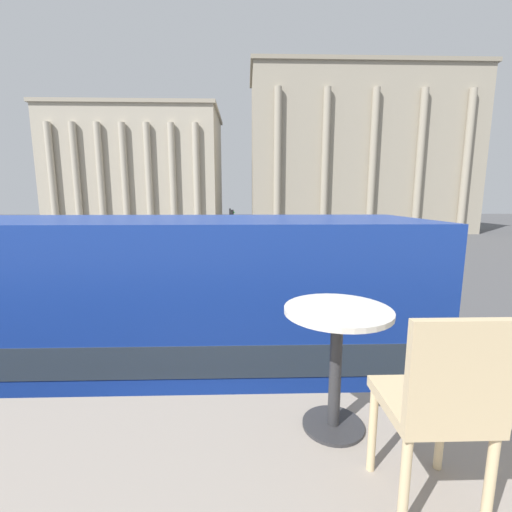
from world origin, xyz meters
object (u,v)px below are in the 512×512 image
at_px(traffic_light_near, 355,260).
at_px(pedestrian_white, 220,234).
at_px(car_white, 347,244).
at_px(traffic_light_mid, 361,243).
at_px(traffic_light_far, 231,226).
at_px(cafe_chair_0, 439,402).
at_px(plaza_building_right, 358,154).
at_px(car_navy, 339,257).
at_px(double_decker_bus, 101,337).
at_px(pedestrian_blue, 322,240).
at_px(plaza_building_left, 140,171).
at_px(cafe_dining_table, 337,341).

height_order(traffic_light_near, pedestrian_white, traffic_light_near).
bearing_deg(car_white, traffic_light_near, 173.83).
bearing_deg(traffic_light_near, traffic_light_mid, 69.59).
bearing_deg(traffic_light_far, cafe_chair_0, -85.54).
distance_m(plaza_building_right, car_navy, 29.67).
relative_size(traffic_light_mid, car_white, 0.79).
height_order(plaza_building_right, traffic_light_near, plaza_building_right).
height_order(double_decker_bus, car_white, double_decker_bus).
relative_size(cafe_chair_0, pedestrian_blue, 0.55).
bearing_deg(pedestrian_white, traffic_light_mid, 90.59).
bearing_deg(traffic_light_far, pedestrian_blue, 29.54).
bearing_deg(traffic_light_far, car_navy, -22.95).
relative_size(plaza_building_right, traffic_light_far, 7.73).
bearing_deg(pedestrian_white, car_navy, 96.57).
relative_size(traffic_light_far, pedestrian_white, 2.21).
height_order(plaza_building_left, car_white, plaza_building_left).
xyz_separation_m(double_decker_bus, pedestrian_blue, (9.34, 25.34, -1.48)).
bearing_deg(traffic_light_near, pedestrian_white, 108.13).
bearing_deg(cafe_chair_0, car_navy, 68.58).
height_order(cafe_chair_0, car_navy, cafe_chair_0).
distance_m(double_decker_bus, pedestrian_blue, 27.05).
height_order(double_decker_bus, cafe_chair_0, double_decker_bus).
distance_m(plaza_building_left, traffic_light_near, 46.17).
distance_m(plaza_building_right, traffic_light_mid, 32.49).
distance_m(double_decker_bus, plaza_building_left, 51.28).
height_order(cafe_chair_0, plaza_building_right, plaza_building_right).
xyz_separation_m(traffic_light_near, car_white, (4.43, 16.17, -1.49)).
bearing_deg(plaza_building_right, car_white, -109.58).
bearing_deg(car_white, pedestrian_white, 71.97).
relative_size(traffic_light_near, car_navy, 0.79).
height_order(plaza_building_right, pedestrian_blue, plaza_building_right).
distance_m(traffic_light_mid, car_white, 10.86).
relative_size(traffic_light_near, traffic_light_mid, 1.01).
distance_m(plaza_building_left, traffic_light_far, 32.59).
bearing_deg(cafe_chair_0, traffic_light_far, 87.49).
bearing_deg(pedestrian_blue, cafe_chair_0, 38.04).
relative_size(double_decker_bus, traffic_light_far, 2.64).
relative_size(cafe_dining_table, car_white, 0.17).
height_order(plaza_building_left, traffic_light_near, plaza_building_left).
relative_size(plaza_building_left, traffic_light_far, 6.24).
height_order(traffic_light_mid, traffic_light_far, traffic_light_far).
xyz_separation_m(plaza_building_right, traffic_light_near, (-11.34, -35.60, -8.57)).
distance_m(plaza_building_left, plaza_building_right, 32.53).
xyz_separation_m(double_decker_bus, car_navy, (8.82, 17.57, -1.73)).
bearing_deg(traffic_light_far, cafe_dining_table, -86.07).
xyz_separation_m(traffic_light_near, pedestrian_blue, (2.44, 17.10, -1.24)).
xyz_separation_m(car_navy, pedestrian_white, (-9.17, 12.84, 0.33)).
bearing_deg(plaza_building_left, pedestrian_white, -54.07).
height_order(traffic_light_mid, pedestrian_white, traffic_light_mid).
bearing_deg(plaza_building_right, traffic_light_far, -126.34).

